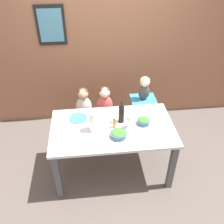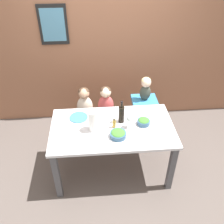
{
  "view_description": "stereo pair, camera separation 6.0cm",
  "coord_description": "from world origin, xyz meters",
  "px_view_note": "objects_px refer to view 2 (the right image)",
  "views": [
    {
      "loc": [
        -0.25,
        -2.3,
        2.71
      ],
      "look_at": [
        0.0,
        0.06,
        0.94
      ],
      "focal_mm": 40.0,
      "sensor_mm": 36.0,
      "label": 1
    },
    {
      "loc": [
        -0.2,
        -2.3,
        2.71
      ],
      "look_at": [
        0.0,
        0.06,
        0.94
      ],
      "focal_mm": 40.0,
      "sensor_mm": 36.0,
      "label": 2
    }
  ],
  "objects_px": {
    "chair_right_highchair": "(144,108)",
    "person_child_left": "(85,102)",
    "person_child_center": "(106,101)",
    "dinner_plate_front_left": "(71,142)",
    "person_baby_right": "(146,87)",
    "salad_bowl_large": "(118,134)",
    "paper_towel_roll": "(94,121)",
    "chair_far_center": "(106,118)",
    "salad_bowl_small": "(144,122)",
    "wine_glass_near": "(130,119)",
    "chair_far_left": "(86,120)",
    "wine_bottle": "(121,114)",
    "dinner_plate_back_left": "(79,117)"
  },
  "relations": [
    {
      "from": "salad_bowl_large",
      "to": "salad_bowl_small",
      "type": "height_order",
      "value": "same"
    },
    {
      "from": "person_child_center",
      "to": "person_baby_right",
      "type": "xyz_separation_m",
      "value": [
        0.56,
        0.0,
        0.2
      ]
    },
    {
      "from": "wine_bottle",
      "to": "wine_glass_near",
      "type": "bearing_deg",
      "value": -53.74
    },
    {
      "from": "person_child_left",
      "to": "wine_glass_near",
      "type": "xyz_separation_m",
      "value": [
        0.55,
        -0.65,
        0.18
      ]
    },
    {
      "from": "chair_right_highchair",
      "to": "person_child_left",
      "type": "height_order",
      "value": "person_child_left"
    },
    {
      "from": "paper_towel_roll",
      "to": "salad_bowl_large",
      "type": "relative_size",
      "value": 1.39
    },
    {
      "from": "chair_far_left",
      "to": "person_child_center",
      "type": "height_order",
      "value": "person_child_center"
    },
    {
      "from": "chair_far_center",
      "to": "wine_glass_near",
      "type": "bearing_deg",
      "value": -69.54
    },
    {
      "from": "salad_bowl_small",
      "to": "dinner_plate_back_left",
      "type": "relative_size",
      "value": 0.68
    },
    {
      "from": "chair_far_left",
      "to": "paper_towel_roll",
      "type": "bearing_deg",
      "value": -79.74
    },
    {
      "from": "chair_right_highchair",
      "to": "wine_glass_near",
      "type": "xyz_separation_m",
      "value": [
        -0.32,
        -0.65,
        0.34
      ]
    },
    {
      "from": "wine_bottle",
      "to": "wine_glass_near",
      "type": "height_order",
      "value": "wine_bottle"
    },
    {
      "from": "chair_far_left",
      "to": "salad_bowl_small",
      "type": "xyz_separation_m",
      "value": [
        0.73,
        -0.61,
        0.4
      ]
    },
    {
      "from": "chair_right_highchair",
      "to": "salad_bowl_small",
      "type": "relative_size",
      "value": 4.53
    },
    {
      "from": "person_baby_right",
      "to": "salad_bowl_large",
      "type": "bearing_deg",
      "value": -119.96
    },
    {
      "from": "chair_far_left",
      "to": "salad_bowl_large",
      "type": "relative_size",
      "value": 2.47
    },
    {
      "from": "chair_far_left",
      "to": "dinner_plate_back_left",
      "type": "distance_m",
      "value": 0.56
    },
    {
      "from": "chair_far_center",
      "to": "salad_bowl_small",
      "type": "height_order",
      "value": "salad_bowl_small"
    },
    {
      "from": "chair_right_highchair",
      "to": "dinner_plate_back_left",
      "type": "height_order",
      "value": "dinner_plate_back_left"
    },
    {
      "from": "wine_bottle",
      "to": "dinner_plate_back_left",
      "type": "distance_m",
      "value": 0.56
    },
    {
      "from": "chair_far_left",
      "to": "chair_far_center",
      "type": "height_order",
      "value": "same"
    },
    {
      "from": "chair_far_left",
      "to": "dinner_plate_front_left",
      "type": "bearing_deg",
      "value": -99.66
    },
    {
      "from": "salad_bowl_large",
      "to": "dinner_plate_back_left",
      "type": "height_order",
      "value": "salad_bowl_large"
    },
    {
      "from": "chair_far_center",
      "to": "salad_bowl_small",
      "type": "bearing_deg",
      "value": -55.0
    },
    {
      "from": "dinner_plate_front_left",
      "to": "dinner_plate_back_left",
      "type": "distance_m",
      "value": 0.46
    },
    {
      "from": "chair_right_highchair",
      "to": "person_baby_right",
      "type": "bearing_deg",
      "value": 90.0
    },
    {
      "from": "chair_far_left",
      "to": "dinner_plate_back_left",
      "type": "height_order",
      "value": "dinner_plate_back_left"
    },
    {
      "from": "chair_right_highchair",
      "to": "paper_towel_roll",
      "type": "xyz_separation_m",
      "value": [
        -0.74,
        -0.66,
        0.34
      ]
    },
    {
      "from": "chair_right_highchair",
      "to": "dinner_plate_back_left",
      "type": "xyz_separation_m",
      "value": [
        -0.93,
        -0.42,
        0.22
      ]
    },
    {
      "from": "person_child_center",
      "to": "dinner_plate_front_left",
      "type": "xyz_separation_m",
      "value": [
        -0.45,
        -0.87,
        0.05
      ]
    },
    {
      "from": "chair_far_left",
      "to": "person_child_left",
      "type": "bearing_deg",
      "value": 90.0
    },
    {
      "from": "person_child_center",
      "to": "person_child_left",
      "type": "bearing_deg",
      "value": 180.0
    },
    {
      "from": "chair_right_highchair",
      "to": "paper_towel_roll",
      "type": "relative_size",
      "value": 2.68
    },
    {
      "from": "person_child_center",
      "to": "paper_towel_roll",
      "type": "relative_size",
      "value": 1.75
    },
    {
      "from": "person_baby_right",
      "to": "dinner_plate_front_left",
      "type": "height_order",
      "value": "person_baby_right"
    },
    {
      "from": "person_child_left",
      "to": "dinner_plate_back_left",
      "type": "height_order",
      "value": "person_child_left"
    },
    {
      "from": "dinner_plate_front_left",
      "to": "person_baby_right",
      "type": "bearing_deg",
      "value": 40.68
    },
    {
      "from": "wine_glass_near",
      "to": "chair_far_left",
      "type": "bearing_deg",
      "value": 129.84
    },
    {
      "from": "chair_far_center",
      "to": "dinner_plate_back_left",
      "type": "distance_m",
      "value": 0.67
    },
    {
      "from": "chair_far_left",
      "to": "salad_bowl_large",
      "type": "xyz_separation_m",
      "value": [
        0.39,
        -0.81,
        0.4
      ]
    },
    {
      "from": "paper_towel_roll",
      "to": "chair_far_center",
      "type": "bearing_deg",
      "value": 74.61
    },
    {
      "from": "chair_far_center",
      "to": "paper_towel_roll",
      "type": "height_order",
      "value": "paper_towel_roll"
    },
    {
      "from": "person_child_left",
      "to": "wine_bottle",
      "type": "bearing_deg",
      "value": -49.51
    },
    {
      "from": "person_child_center",
      "to": "wine_bottle",
      "type": "xyz_separation_m",
      "value": [
        0.16,
        -0.54,
        0.16
      ]
    },
    {
      "from": "chair_far_center",
      "to": "salad_bowl_large",
      "type": "bearing_deg",
      "value": -83.46
    },
    {
      "from": "salad_bowl_small",
      "to": "wine_bottle",
      "type": "bearing_deg",
      "value": 165.22
    },
    {
      "from": "paper_towel_roll",
      "to": "salad_bowl_small",
      "type": "height_order",
      "value": "paper_towel_roll"
    },
    {
      "from": "chair_far_left",
      "to": "dinner_plate_front_left",
      "type": "distance_m",
      "value": 0.95
    },
    {
      "from": "dinner_plate_front_left",
      "to": "person_child_left",
      "type": "bearing_deg",
      "value": 80.35
    },
    {
      "from": "wine_bottle",
      "to": "dinner_plate_front_left",
      "type": "height_order",
      "value": "wine_bottle"
    }
  ]
}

